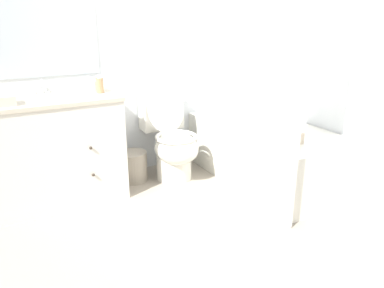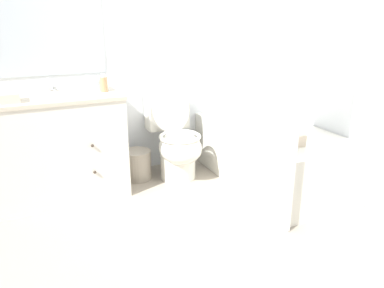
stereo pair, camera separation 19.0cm
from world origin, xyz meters
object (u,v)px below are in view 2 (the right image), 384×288
(vanity_cabinet, at_px, (57,146))
(bath_towel_folded, at_px, (281,139))
(sink_faucet, at_px, (48,87))
(soap_dispenser, at_px, (104,84))
(wastebasket, at_px, (137,165))
(toilet, at_px, (176,141))
(bathtub, at_px, (269,154))
(tissue_box, at_px, (97,84))

(vanity_cabinet, xyz_separation_m, bath_towel_folded, (1.58, -0.90, 0.11))
(sink_faucet, xyz_separation_m, soap_dispenser, (0.42, -0.21, 0.03))
(wastebasket, xyz_separation_m, bath_towel_folded, (0.90, -0.94, 0.41))
(wastebasket, relative_size, soap_dispenser, 1.85)
(wastebasket, height_order, soap_dispenser, soap_dispenser)
(sink_faucet, relative_size, toilet, 0.17)
(wastebasket, distance_m, soap_dispenser, 0.84)
(sink_faucet, height_order, bathtub, sink_faucet)
(bathtub, bearing_deg, tissue_box, 157.37)
(tissue_box, distance_m, bath_towel_folded, 1.59)
(bathtub, bearing_deg, wastebasket, 154.03)
(sink_faucet, relative_size, soap_dispenser, 0.96)
(tissue_box, relative_size, bath_towel_folded, 0.46)
(vanity_cabinet, xyz_separation_m, wastebasket, (0.69, 0.05, -0.30))
(vanity_cabinet, height_order, bathtub, vanity_cabinet)
(wastebasket, bearing_deg, tissue_box, 171.05)
(tissue_box, height_order, soap_dispenser, soap_dispenser)
(vanity_cabinet, relative_size, toilet, 1.28)
(bath_towel_folded, bearing_deg, sink_faucet, 145.40)
(sink_faucet, distance_m, wastebasket, 1.03)
(bathtub, distance_m, tissue_box, 1.65)
(toilet, bearing_deg, wastebasket, 164.31)
(vanity_cabinet, xyz_separation_m, toilet, (1.04, -0.05, -0.09))
(soap_dispenser, relative_size, bath_towel_folded, 0.51)
(vanity_cabinet, xyz_separation_m, sink_faucet, (-0.00, 0.19, 0.46))
(soap_dispenser, bearing_deg, wastebasket, 13.57)
(soap_dispenser, xyz_separation_m, bath_towel_folded, (1.16, -0.88, -0.38))
(toilet, bearing_deg, sink_faucet, 166.73)
(vanity_cabinet, bearing_deg, sink_faucet, 90.00)
(bathtub, relative_size, soap_dispenser, 10.37)
(tissue_box, bearing_deg, bath_towel_folded, -39.71)
(soap_dispenser, bearing_deg, toilet, -3.32)
(vanity_cabinet, relative_size, wastebasket, 3.92)
(vanity_cabinet, distance_m, sink_faucet, 0.50)
(soap_dispenser, distance_m, bath_towel_folded, 1.51)
(tissue_box, xyz_separation_m, soap_dispenser, (0.03, -0.11, 0.02))
(sink_faucet, relative_size, bathtub, 0.09)
(toilet, xyz_separation_m, wastebasket, (-0.36, 0.10, -0.22))
(sink_faucet, distance_m, bath_towel_folded, 1.95)
(bathtub, height_order, wastebasket, bathtub)
(soap_dispenser, bearing_deg, tissue_box, 106.93)
(bathtub, height_order, soap_dispenser, soap_dispenser)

